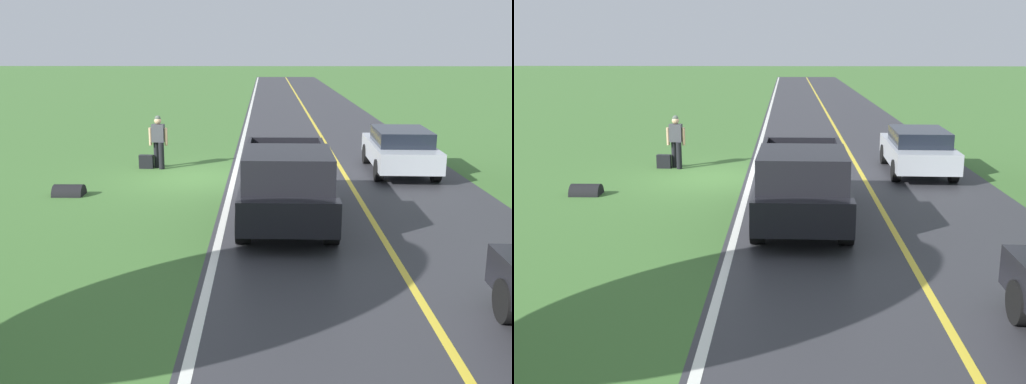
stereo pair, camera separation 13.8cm
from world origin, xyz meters
TOP-DOWN VIEW (x-y plane):
  - ground_plane at (0.00, 0.00)m, footprint 200.00×200.00m
  - road_surface at (-4.63, 0.00)m, footprint 7.29×120.00m
  - lane_edge_line at (-1.16, 0.00)m, footprint 0.16×117.60m
  - lane_centre_line at (-4.63, 0.00)m, footprint 0.14×117.60m
  - hitchhiker_walking at (1.37, -1.50)m, footprint 0.62×0.53m
  - suitcase_carried at (1.80, -1.44)m, footprint 0.47×0.23m
  - pickup_truck_passing at (-2.61, 4.86)m, footprint 2.17×5.43m
  - sedan_near_oncoming at (-6.41, -0.96)m, footprint 2.04×4.46m
  - drainage_culvert at (3.20, 2.27)m, footprint 0.80×0.60m

SIDE VIEW (x-z plane):
  - ground_plane at x=0.00m, z-range 0.00..0.00m
  - drainage_culvert at x=3.20m, z-range -0.30..0.30m
  - road_surface at x=-4.63m, z-range 0.00..0.00m
  - lane_edge_line at x=-1.16m, z-range 0.00..0.01m
  - lane_centre_line at x=-4.63m, z-range 0.00..0.01m
  - suitcase_carried at x=1.80m, z-range 0.00..0.45m
  - sedan_near_oncoming at x=-6.41m, z-range 0.05..1.46m
  - pickup_truck_passing at x=-2.61m, z-range 0.06..1.88m
  - hitchhiker_walking at x=1.37m, z-range 0.11..1.85m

